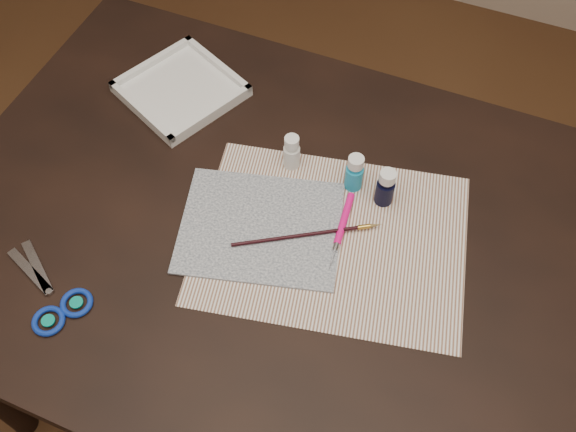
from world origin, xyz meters
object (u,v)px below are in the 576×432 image
at_px(paint_bottle_cyan, 354,173).
at_px(palette_tray, 181,89).
at_px(paint_bottle_white, 292,152).
at_px(canvas, 260,227).
at_px(paper, 332,239).
at_px(paint_bottle_navy, 385,187).
at_px(scissors, 40,287).

height_order(paint_bottle_cyan, palette_tray, paint_bottle_cyan).
bearing_deg(paint_bottle_white, paint_bottle_cyan, -1.22).
bearing_deg(canvas, paint_bottle_cyan, 51.45).
xyz_separation_m(paper, palette_tray, (-0.42, 0.22, 0.01)).
bearing_deg(paint_bottle_navy, paint_bottle_white, 176.04).
bearing_deg(paint_bottle_cyan, palette_tray, 167.69).
bearing_deg(paint_bottle_navy, canvas, -142.29).
bearing_deg(paper, paint_bottle_navy, 63.13).
bearing_deg(scissors, canvas, -118.04).
xyz_separation_m(paint_bottle_navy, scissors, (-0.48, -0.40, -0.04)).
bearing_deg(paint_bottle_cyan, paint_bottle_white, 178.78).
bearing_deg(canvas, paint_bottle_navy, 37.71).
xyz_separation_m(paper, paint_bottle_white, (-0.13, 0.13, 0.04)).
distance_m(paint_bottle_white, scissors, 0.51).
bearing_deg(paint_bottle_navy, paper, -116.87).
bearing_deg(paper, palette_tray, 152.59).
height_order(paint_bottle_navy, palette_tray, paint_bottle_navy).
height_order(paint_bottle_white, palette_tray, paint_bottle_white).
relative_size(paint_bottle_white, paint_bottle_navy, 0.94).
bearing_deg(palette_tray, paint_bottle_white, -16.96).
bearing_deg(palette_tray, scissors, -90.92).
xyz_separation_m(canvas, paint_bottle_cyan, (0.12, 0.15, 0.04)).
distance_m(canvas, paint_bottle_white, 0.16).
distance_m(paper, paint_bottle_navy, 0.14).
distance_m(canvas, palette_tray, 0.38).
height_order(paper, palette_tray, palette_tray).
bearing_deg(paint_bottle_white, paint_bottle_navy, -3.96).
bearing_deg(paint_bottle_cyan, paper, -88.01).
distance_m(paper, paint_bottle_cyan, 0.13).
relative_size(paint_bottle_white, paint_bottle_cyan, 0.95).
height_order(paper, scissors, scissors).
xyz_separation_m(paint_bottle_navy, palette_tray, (-0.47, 0.10, -0.03)).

